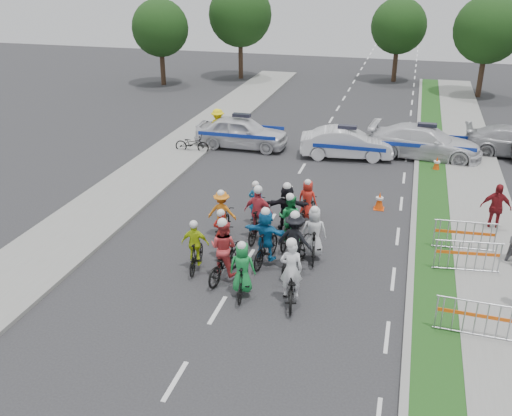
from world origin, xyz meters
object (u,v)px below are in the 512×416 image
(rider_10, at_px, (222,218))
(tree_3, at_px, (240,15))
(rider_7, at_px, (314,238))
(tree_1, at_px, (488,30))
(rider_12, at_px, (256,210))
(barrier_1, at_px, (467,258))
(barrier_2, at_px, (464,237))
(cone_1, at_px, (437,164))
(rider_8, at_px, (290,225))
(tree_4, at_px, (399,26))
(rider_3, at_px, (196,250))
(parked_bike, at_px, (192,144))
(rider_4, at_px, (295,247))
(rider_9, at_px, (259,219))
(rider_13, at_px, (307,205))
(barrier_0, at_px, (475,320))
(cone_0, at_px, (379,201))
(rider_11, at_px, (287,212))
(rider_1, at_px, (243,274))
(tree_0, at_px, (160,28))
(rider_5, at_px, (266,240))
(rider_6, at_px, (223,241))
(marshal_hiviz, at_px, (218,127))
(spectator_2, at_px, (496,208))
(police_car_1, at_px, (346,143))
(police_car_0, at_px, (242,132))
(police_car_2, at_px, (425,142))
(rider_0, at_px, (291,280))

(rider_10, bearing_deg, tree_3, -79.05)
(rider_7, height_order, tree_1, tree_1)
(rider_12, height_order, barrier_1, rider_12)
(barrier_2, xyz_separation_m, cone_1, (-0.73, 7.91, -0.22))
(rider_8, bearing_deg, tree_4, -87.45)
(rider_10, bearing_deg, rider_3, 84.00)
(rider_10, relative_size, parked_bike, 1.03)
(rider_4, xyz_separation_m, rider_9, (-1.61, 1.70, -0.00))
(rider_12, xyz_separation_m, rider_13, (1.75, 0.70, 0.10))
(tree_1, bearing_deg, rider_7, -104.83)
(barrier_0, bearing_deg, cone_0, 110.70)
(rider_7, distance_m, cone_1, 10.44)
(rider_4, bearing_deg, rider_12, -44.38)
(rider_11, distance_m, cone_0, 4.27)
(rider_1, height_order, tree_0, tree_0)
(rider_5, distance_m, rider_6, 1.46)
(marshal_hiviz, bearing_deg, rider_11, 148.79)
(spectator_2, bearing_deg, tree_4, 99.22)
(rider_1, bearing_deg, barrier_1, -161.46)
(rider_7, xyz_separation_m, police_car_1, (-0.28, 10.52, -0.01))
(police_car_0, distance_m, tree_4, 20.97)
(rider_8, xyz_separation_m, tree_0, (-15.06, 23.58, 3.48))
(rider_7, height_order, tree_3, tree_3)
(rider_13, height_order, cone_1, rider_13)
(police_car_0, height_order, cone_0, police_car_0)
(rider_8, distance_m, tree_0, 28.20)
(rider_10, bearing_deg, rider_1, 112.61)
(police_car_2, xyz_separation_m, tree_0, (-19.40, 12.81, 3.41))
(marshal_hiviz, distance_m, tree_4, 21.21)
(barrier_0, relative_size, tree_1, 0.29)
(rider_0, relative_size, tree_4, 0.33)
(rider_0, relative_size, rider_4, 1.01)
(rider_3, height_order, cone_1, rider_3)
(rider_13, distance_m, barrier_2, 5.50)
(barrier_2, bearing_deg, police_car_0, 138.87)
(marshal_hiviz, relative_size, barrier_0, 0.93)
(rider_6, xyz_separation_m, rider_12, (0.37, 2.75, -0.01))
(tree_1, bearing_deg, barrier_1, -95.04)
(rider_7, xyz_separation_m, parked_bike, (-7.79, 9.28, -0.27))
(rider_3, bearing_deg, rider_13, -128.14)
(rider_12, relative_size, barrier_0, 0.87)
(marshal_hiviz, bearing_deg, barrier_0, 156.87)
(rider_5, height_order, tree_1, tree_1)
(rider_7, bearing_deg, rider_11, -61.67)
(parked_bike, bearing_deg, rider_9, -148.88)
(rider_4, relative_size, police_car_1, 0.47)
(cone_1, xyz_separation_m, tree_0, (-19.97, 14.71, 3.85))
(rider_9, xyz_separation_m, rider_10, (-1.27, -0.14, -0.08))
(rider_0, xyz_separation_m, tree_3, (-10.85, 31.00, 4.22))
(rider_6, bearing_deg, barrier_1, 175.67)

